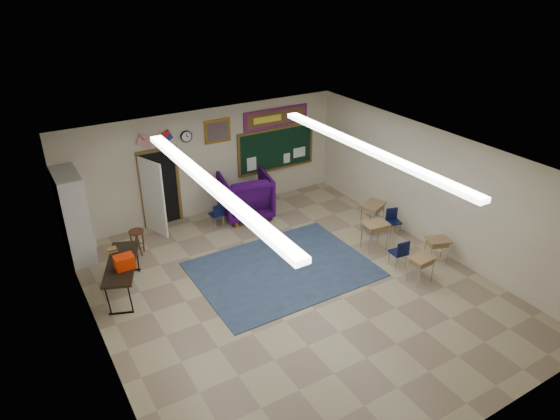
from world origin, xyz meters
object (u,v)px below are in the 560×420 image
student_desk_front_right (372,215)px  wooden_stool (138,242)px  wingback_armchair (246,195)px  folding_table (124,276)px  student_desk_front_left (375,235)px

student_desk_front_right → wooden_stool: size_ratio=1.19×
wingback_armchair → folding_table: 4.39m
student_desk_front_left → wooden_stool: 5.84m
student_desk_front_right → wooden_stool: student_desk_front_right is taller
student_desk_front_left → folding_table: folding_table is taller
wingback_armchair → wooden_stool: bearing=19.7°
folding_table → wooden_stool: size_ratio=2.96×
wingback_armchair → wooden_stool: (-3.24, -0.48, -0.29)m
wooden_stool → student_desk_front_right: bearing=-19.1°
wingback_armchair → student_desk_front_right: wingback_armchair is taller
wooden_stool → student_desk_front_left: bearing=-28.8°
folding_table → wingback_armchair: bearing=47.2°
wingback_armchair → student_desk_front_right: 3.53m
student_desk_front_left → wingback_armchair: bearing=125.4°
wooden_stool → wingback_armchair: bearing=8.5°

